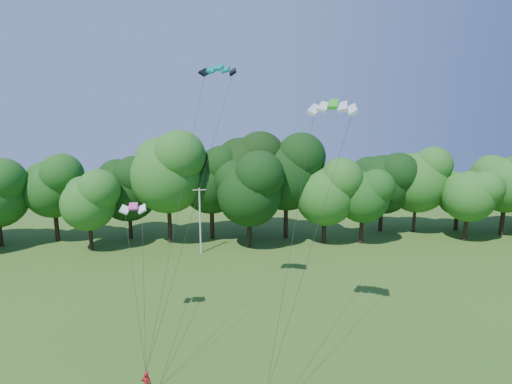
{
  "coord_description": "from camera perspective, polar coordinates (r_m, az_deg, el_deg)",
  "views": [
    {
      "loc": [
        -0.66,
        -12.76,
        15.77
      ],
      "look_at": [
        1.69,
        13.0,
        10.77
      ],
      "focal_mm": 28.0,
      "sensor_mm": 36.0,
      "label": 1
    }
  ],
  "objects": [
    {
      "name": "utility_pole",
      "position": [
        46.3,
        -7.99,
        -3.96
      ],
      "size": [
        1.53,
        0.19,
        7.65
      ],
      "rotation": [
        0.0,
        0.0,
        0.05
      ],
      "color": "silver",
      "rests_on": "ground"
    },
    {
      "name": "kite_flyer_left",
      "position": [
        25.87,
        -15.38,
        -24.93
      ],
      "size": [
        0.58,
        0.39,
        1.54
      ],
      "primitive_type": "imported",
      "rotation": [
        0.0,
        0.0,
        3.11
      ],
      "color": "#A3151B",
      "rests_on": "ground"
    },
    {
      "name": "kite_teal",
      "position": [
        30.39,
        -5.35,
        17.28
      ],
      "size": [
        2.81,
        1.74,
        0.58
      ],
      "rotation": [
        0.0,
        0.0,
        -0.24
      ],
      "color": "#04847C",
      "rests_on": "ground"
    },
    {
      "name": "kite_green",
      "position": [
        26.06,
        10.98,
        12.23
      ],
      "size": [
        3.25,
        2.37,
        0.69
      ],
      "rotation": [
        0.0,
        0.0,
        -0.4
      ],
      "color": "green",
      "rests_on": "ground"
    },
    {
      "name": "kite_pink",
      "position": [
        29.35,
        -17.14,
        -1.97
      ],
      "size": [
        1.83,
        0.99,
        0.41
      ],
      "rotation": [
        0.0,
        0.0,
        0.08
      ],
      "color": "#E84097",
      "rests_on": "ground"
    },
    {
      "name": "tree_back_center",
      "position": [
        51.17,
        -0.97,
        4.4
      ],
      "size": [
        10.94,
        10.94,
        15.91
      ],
      "color": "#312513",
      "rests_on": "ground"
    },
    {
      "name": "tree_back_east",
      "position": [
        61.23,
        27.04,
        0.3
      ],
      "size": [
        6.31,
        6.31,
        9.18
      ],
      "color": "black",
      "rests_on": "ground"
    }
  ]
}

